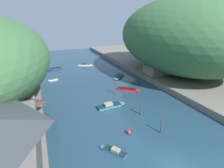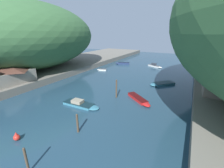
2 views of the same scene
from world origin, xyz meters
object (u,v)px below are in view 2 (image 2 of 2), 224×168
boathouse_shed (8,73)px  boat_moored_right (161,84)px  boat_near_quay (155,66)px  boat_far_upstream (102,70)px  boat_red_skiff (140,100)px  channel_buoy_near (17,137)px  boat_navy_launch (82,104)px  boat_open_rowboat (122,63)px

boathouse_shed → boat_moored_right: 33.47m
boat_near_quay → boat_far_upstream: boat_near_quay is taller
boat_red_skiff → boat_far_upstream: bearing=-92.7°
boat_near_quay → channel_buoy_near: 45.85m
boat_navy_launch → boat_far_upstream: bearing=-157.8°
boat_navy_launch → boat_far_upstream: size_ratio=2.05×
boat_moored_right → boat_red_skiff: bearing=124.2°
channel_buoy_near → boat_navy_launch: bearing=83.8°
boat_moored_right → boat_far_upstream: (-19.65, 5.41, -0.03)m
boat_red_skiff → boat_navy_launch: bearing=-11.9°
boathouse_shed → boat_far_upstream: size_ratio=2.59×
boathouse_shed → boat_open_rowboat: (10.18, 35.29, -3.11)m
boat_moored_right → boat_navy_launch: bearing=103.7°
boat_near_quay → boat_far_upstream: (-13.96, -13.21, -0.16)m
boat_near_quay → boat_open_rowboat: size_ratio=1.08×
boat_far_upstream → boat_moored_right: bearing=-122.6°
boat_red_skiff → boat_near_quay: bearing=-133.0°
boat_red_skiff → boat_moored_right: bearing=-149.4°
boat_moored_right → boat_open_rowboat: (-18.00, 17.52, 0.10)m
boat_near_quay → boat_far_upstream: 19.21m
channel_buoy_near → boat_open_rowboat: bearing=99.6°
channel_buoy_near → boat_red_skiff: bearing=61.4°
boat_near_quay → boat_open_rowboat: (-12.31, -1.10, -0.02)m
boat_near_quay → boat_red_skiff: bearing=38.5°
boat_far_upstream → channel_buoy_near: 33.67m
boat_near_quay → channel_buoy_near: (-4.78, -45.60, 0.02)m
boat_near_quay → boat_far_upstream: size_ratio=1.78×
boat_near_quay → boat_moored_right: size_ratio=0.99×
boat_near_quay → boat_open_rowboat: boat_near_quay is taller
boat_open_rowboat → boat_red_skiff: (16.42, -28.23, -0.09)m
boathouse_shed → boat_far_upstream: boathouse_shed is taller
boat_open_rowboat → boat_far_upstream: bearing=149.4°
boat_navy_launch → boat_moored_right: bearing=148.8°
boat_far_upstream → channel_buoy_near: (9.18, -32.39, 0.18)m
boat_near_quay → boat_far_upstream: bearing=-16.1°
boat_open_rowboat → channel_buoy_near: bearing=166.8°
boat_open_rowboat → boat_red_skiff: 32.66m
boat_moored_right → boat_red_skiff: size_ratio=1.05×
boat_moored_right → boat_open_rowboat: boat_open_rowboat is taller
boat_red_skiff → boat_open_rowboat: bearing=-110.8°
boathouse_shed → boat_navy_launch: boathouse_shed is taller
boat_moored_right → channel_buoy_near: channel_buoy_near is taller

